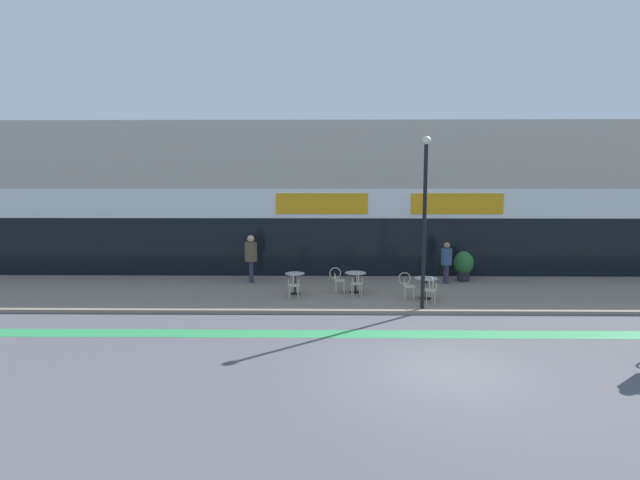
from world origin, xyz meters
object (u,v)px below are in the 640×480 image
at_px(cafe_chair_1_side, 338,278).
at_px(lamp_post, 425,211).
at_px(bistro_table_1, 356,278).
at_px(bistro_table_2, 426,284).
at_px(bistro_table_0, 295,279).
at_px(cafe_chair_1_near, 357,282).
at_px(pedestrian_near_end, 446,259).
at_px(planter_pot, 464,265).
at_px(cafe_chair_2_near, 430,288).
at_px(pedestrian_far_end, 251,254).
at_px(cafe_chair_2_side, 407,284).
at_px(cafe_chair_0_near, 294,283).

relative_size(cafe_chair_1_side, lamp_post, 0.17).
bearing_deg(bistro_table_1, bistro_table_2, -21.65).
height_order(bistro_table_0, cafe_chair_1_near, cafe_chair_1_near).
bearing_deg(pedestrian_near_end, planter_pot, 19.23).
bearing_deg(cafe_chair_1_side, cafe_chair_2_near, -31.38).
distance_m(planter_pot, pedestrian_near_end, 0.95).
height_order(bistro_table_2, pedestrian_far_end, pedestrian_far_end).
xyz_separation_m(cafe_chair_2_near, pedestrian_far_end, (-6.27, 3.25, 0.58)).
xyz_separation_m(cafe_chair_2_near, cafe_chair_2_side, (-0.63, 0.64, 0.00)).
bearing_deg(bistro_table_2, pedestrian_near_end, 63.45).
relative_size(bistro_table_2, cafe_chair_1_near, 0.84).
relative_size(cafe_chair_2_side, pedestrian_far_end, 0.49).
height_order(cafe_chair_1_near, lamp_post, lamp_post).
height_order(bistro_table_2, pedestrian_near_end, pedestrian_near_end).
relative_size(bistro_table_1, lamp_post, 0.14).
relative_size(cafe_chair_2_side, lamp_post, 0.17).
relative_size(cafe_chair_0_near, cafe_chair_1_near, 1.00).
height_order(bistro_table_1, cafe_chair_1_side, cafe_chair_1_side).
height_order(bistro_table_0, cafe_chair_2_near, cafe_chair_2_near).
height_order(cafe_chair_0_near, planter_pot, planter_pot).
distance_m(cafe_chair_2_near, pedestrian_near_end, 3.45).
bearing_deg(bistro_table_0, planter_pot, 19.96).
bearing_deg(pedestrian_near_end, bistro_table_0, -171.36).
distance_m(bistro_table_2, pedestrian_far_end, 6.81).
relative_size(bistro_table_2, planter_pot, 0.64).
bearing_deg(pedestrian_far_end, bistro_table_2, -33.10).
relative_size(cafe_chair_1_near, cafe_chair_2_near, 1.00).
relative_size(cafe_chair_2_side, planter_pot, 0.77).
bearing_deg(bistro_table_1, cafe_chair_2_side, -28.28).
distance_m(bistro_table_1, cafe_chair_1_near, 0.63).
relative_size(bistro_table_0, cafe_chair_2_near, 0.83).
height_order(cafe_chair_0_near, cafe_chair_1_side, same).
relative_size(bistro_table_2, cafe_chair_2_side, 0.84).
relative_size(bistro_table_1, cafe_chair_1_side, 0.83).
distance_m(cafe_chair_1_side, planter_pot, 5.41).
bearing_deg(cafe_chair_0_near, cafe_chair_1_near, -83.34).
xyz_separation_m(bistro_table_0, cafe_chair_2_near, (4.44, -1.25, -0.01)).
height_order(bistro_table_0, pedestrian_far_end, pedestrian_far_end).
bearing_deg(pedestrian_far_end, cafe_chair_2_near, -37.76).
relative_size(cafe_chair_2_near, lamp_post, 0.17).
distance_m(cafe_chair_1_side, pedestrian_far_end, 3.78).
height_order(bistro_table_1, cafe_chair_2_near, cafe_chair_2_near).
xyz_separation_m(planter_pot, pedestrian_near_end, (-0.79, -0.44, 0.30)).
xyz_separation_m(bistro_table_1, cafe_chair_1_side, (-0.63, -0.01, -0.00)).
distance_m(bistro_table_0, pedestrian_far_end, 2.76).
relative_size(bistro_table_0, bistro_table_2, 0.99).
height_order(bistro_table_0, bistro_table_1, bistro_table_0).
bearing_deg(planter_pot, cafe_chair_1_near, -148.24).
relative_size(cafe_chair_0_near, cafe_chair_2_side, 1.00).
bearing_deg(pedestrian_far_end, cafe_chair_0_near, -65.52).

